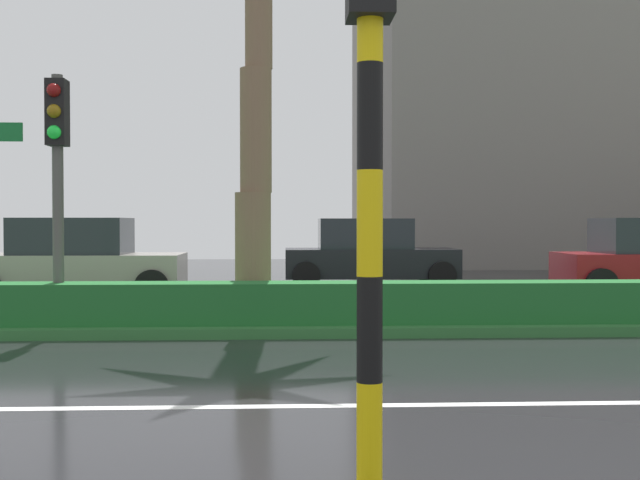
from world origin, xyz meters
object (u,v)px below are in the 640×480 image
traffic_signal_foreground (370,50)px  car_in_traffic_third (77,260)px  car_in_traffic_fourth (369,254)px  traffic_signal_median_right (57,152)px

traffic_signal_foreground → car_in_traffic_third: size_ratio=0.90×
traffic_signal_foreground → car_in_traffic_fourth: traffic_signal_foreground is taller
traffic_signal_median_right → car_in_traffic_fourth: (5.41, 8.26, -1.82)m
traffic_signal_median_right → car_in_traffic_third: 5.60m
traffic_signal_median_right → car_in_traffic_third: size_ratio=0.84×
traffic_signal_median_right → traffic_signal_foreground: 7.83m
car_in_traffic_fourth → traffic_signal_median_right: bearing=-123.2°
car_in_traffic_third → car_in_traffic_fourth: 7.17m
traffic_signal_foreground → car_in_traffic_third: traffic_signal_foreground is taller
car_in_traffic_third → traffic_signal_median_right: bearing=-78.4°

